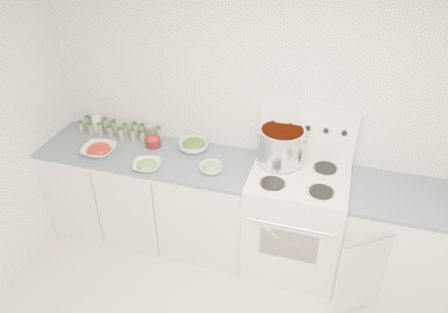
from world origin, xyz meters
TOP-DOWN VIEW (x-y plane):
  - room_walls at (0.00, 0.00)m, footprint 3.54×3.04m
  - counter_left at (-0.82, 1.19)m, footprint 1.85×0.62m
  - stove at (0.48, 1.19)m, footprint 0.76×0.70m
  - counter_right at (1.30, 1.19)m, footprint 0.89×0.86m
  - stock_pot at (0.30, 1.33)m, footprint 0.39×0.37m
  - bowl_tomato at (-1.20, 1.07)m, footprint 0.29×0.29m
  - bowl_snowpea at (-0.72, 0.98)m, footprint 0.26×0.26m
  - bowl_broccoli at (-0.46, 1.35)m, footprint 0.30×0.30m
  - bowl_zucchini at (-0.21, 1.09)m, footprint 0.24×0.24m
  - bowl_pepper at (-0.82, 1.31)m, footprint 0.14×0.14m
  - salt_canister at (-1.42, 1.41)m, footprint 0.10×0.10m
  - tin_can at (-0.91, 1.45)m, footprint 0.10×0.10m
  - spice_cluster at (-1.20, 1.40)m, footprint 0.77×0.16m

SIDE VIEW (x-z plane):
  - counter_right at x=1.30m, z-range 0.00..0.90m
  - counter_left at x=-0.82m, z-range 0.00..0.90m
  - stove at x=0.48m, z-range -0.18..1.18m
  - bowl_snowpea at x=-0.72m, z-range 0.89..0.97m
  - bowl_zucchini at x=-0.21m, z-range 0.90..0.97m
  - bowl_tomato at x=-1.20m, z-range 0.89..0.98m
  - bowl_pepper at x=-0.82m, z-range 0.90..0.98m
  - bowl_broccoli at x=-0.46m, z-range 0.90..1.00m
  - tin_can at x=-0.91m, z-range 0.90..1.01m
  - spice_cluster at x=-1.20m, z-range 0.89..1.03m
  - salt_canister at x=-1.42m, z-range 0.90..1.05m
  - stock_pot at x=0.30m, z-range 0.96..1.24m
  - room_walls at x=0.00m, z-range 0.30..2.82m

